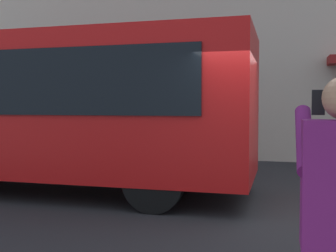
# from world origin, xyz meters

# --- Properties ---
(ground_plane) EXTENTS (60.00, 60.00, 0.00)m
(ground_plane) POSITION_xyz_m (0.00, 0.00, 0.00)
(ground_plane) COLOR #232326
(red_bus) EXTENTS (9.05, 2.54, 3.08)m
(red_bus) POSITION_xyz_m (4.94, -0.73, 1.68)
(red_bus) COLOR red
(red_bus) RESTS_ON ground_plane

